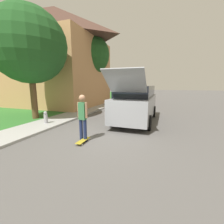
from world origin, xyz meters
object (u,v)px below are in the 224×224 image
(lawn_tree_near, at_px, (29,46))
(fire_hydrant, at_px, (46,117))
(skateboarder, at_px, (83,116))
(skateboard, at_px, (83,141))
(lawn_tree_far, at_px, (89,55))
(car_down_street, at_px, (139,97))
(suv_parked, at_px, (136,103))

(lawn_tree_near, distance_m, fire_hydrant, 4.27)
(lawn_tree_near, relative_size, skateboarder, 3.59)
(skateboarder, xyz_separation_m, skateboard, (0.07, -0.15, -0.92))
(lawn_tree_near, xyz_separation_m, fire_hydrant, (1.54, -0.78, -3.91))
(skateboard, bearing_deg, skateboarder, 115.54)
(lawn_tree_far, height_order, fire_hydrant, lawn_tree_far)
(skateboarder, distance_m, skateboard, 0.93)
(lawn_tree_near, xyz_separation_m, skateboarder, (4.64, -2.20, -3.32))
(lawn_tree_near, bearing_deg, fire_hydrant, -27.02)
(lawn_tree_near, bearing_deg, skateboard, -26.50)
(car_down_street, bearing_deg, skateboarder, -89.45)
(lawn_tree_near, height_order, car_down_street, lawn_tree_near)
(lawn_tree_far, bearing_deg, fire_hydrant, -79.97)
(lawn_tree_near, distance_m, skateboarder, 6.12)
(skateboarder, bearing_deg, car_down_street, 90.55)
(lawn_tree_near, bearing_deg, lawn_tree_far, 88.81)
(skateboard, bearing_deg, lawn_tree_far, 115.82)
(lawn_tree_far, relative_size, skateboarder, 3.95)
(lawn_tree_far, distance_m, fire_hydrant, 9.25)
(lawn_tree_near, relative_size, car_down_street, 1.47)
(car_down_street, xyz_separation_m, fire_hydrant, (-2.97, -12.41, -0.24))
(lawn_tree_far, relative_size, skateboard, 8.96)
(car_down_street, bearing_deg, skateboard, -89.16)
(suv_parked, bearing_deg, lawn_tree_far, 137.11)
(lawn_tree_near, distance_m, car_down_street, 12.99)
(suv_parked, xyz_separation_m, fire_hydrant, (-4.41, -2.48, -0.69))
(skateboard, distance_m, fire_hydrant, 3.55)
(lawn_tree_far, xyz_separation_m, skateboard, (4.57, -9.43, -4.99))
(lawn_tree_near, xyz_separation_m, suv_parked, (5.94, 1.70, -3.22))
(skateboard, bearing_deg, suv_parked, 73.06)
(lawn_tree_near, distance_m, skateboard, 6.76)
(lawn_tree_near, height_order, suv_parked, lawn_tree_near)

